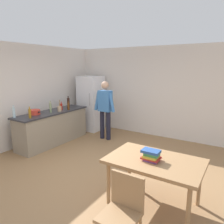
{
  "coord_description": "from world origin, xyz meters",
  "views": [
    {
      "loc": [
        2.44,
        -3.14,
        2.12
      ],
      "look_at": [
        -0.41,
        1.37,
        0.97
      ],
      "focal_mm": 34.11,
      "sensor_mm": 36.0,
      "label": 1
    }
  ],
  "objects_px": {
    "bottle_beer_brown": "(68,106)",
    "book_stack": "(151,155)",
    "bottle_vinegar_tall": "(50,108)",
    "refrigerator": "(91,103)",
    "cooking_pot": "(35,112)",
    "bottle_wine_dark": "(68,102)",
    "person": "(105,106)",
    "utensil_jar": "(59,109)",
    "bottle_sauce_red": "(61,107)",
    "dining_table": "(154,164)",
    "bottle_water_clear": "(14,112)",
    "chair": "(123,208)",
    "bottle_oil_amber": "(30,113)"
  },
  "relations": [
    {
      "from": "bottle_vinegar_tall",
      "to": "bottle_water_clear",
      "type": "height_order",
      "value": "bottle_vinegar_tall"
    },
    {
      "from": "dining_table",
      "to": "bottle_beer_brown",
      "type": "xyz_separation_m",
      "value": [
        -3.18,
        1.51,
        0.33
      ]
    },
    {
      "from": "dining_table",
      "to": "bottle_water_clear",
      "type": "xyz_separation_m",
      "value": [
        -3.64,
        0.12,
        0.35
      ]
    },
    {
      "from": "bottle_vinegar_tall",
      "to": "utensil_jar",
      "type": "bearing_deg",
      "value": 68.52
    },
    {
      "from": "refrigerator",
      "to": "utensil_jar",
      "type": "xyz_separation_m",
      "value": [
        0.06,
        -1.48,
        0.08
      ]
    },
    {
      "from": "person",
      "to": "bottle_vinegar_tall",
      "type": "bearing_deg",
      "value": -130.4
    },
    {
      "from": "chair",
      "to": "book_stack",
      "type": "xyz_separation_m",
      "value": [
        -0.04,
        0.91,
        0.3
      ]
    },
    {
      "from": "utensil_jar",
      "to": "bottle_beer_brown",
      "type": "xyz_separation_m",
      "value": [
        0.06,
        0.28,
        0.03
      ]
    },
    {
      "from": "dining_table",
      "to": "bottle_vinegar_tall",
      "type": "xyz_separation_m",
      "value": [
        -3.33,
        0.99,
        0.36
      ]
    },
    {
      "from": "chair",
      "to": "cooking_pot",
      "type": "xyz_separation_m",
      "value": [
        -3.5,
        1.58,
        0.43
      ]
    },
    {
      "from": "person",
      "to": "utensil_jar",
      "type": "height_order",
      "value": "person"
    },
    {
      "from": "utensil_jar",
      "to": "refrigerator",
      "type": "bearing_deg",
      "value": 92.28
    },
    {
      "from": "person",
      "to": "bottle_oil_amber",
      "type": "distance_m",
      "value": 2.07
    },
    {
      "from": "bottle_vinegar_tall",
      "to": "bottle_water_clear",
      "type": "bearing_deg",
      "value": -109.16
    },
    {
      "from": "bottle_vinegar_tall",
      "to": "book_stack",
      "type": "distance_m",
      "value": 3.47
    },
    {
      "from": "cooking_pot",
      "to": "bottle_wine_dark",
      "type": "relative_size",
      "value": 1.18
    },
    {
      "from": "dining_table",
      "to": "bottle_beer_brown",
      "type": "height_order",
      "value": "bottle_beer_brown"
    },
    {
      "from": "chair",
      "to": "bottle_beer_brown",
      "type": "height_order",
      "value": "bottle_beer_brown"
    },
    {
      "from": "utensil_jar",
      "to": "bottle_beer_brown",
      "type": "relative_size",
      "value": 1.23
    },
    {
      "from": "bottle_wine_dark",
      "to": "bottle_beer_brown",
      "type": "bearing_deg",
      "value": -46.47
    },
    {
      "from": "refrigerator",
      "to": "book_stack",
      "type": "distance_m",
      "value": 4.27
    },
    {
      "from": "book_stack",
      "to": "bottle_wine_dark",
      "type": "bearing_deg",
      "value": 151.49
    },
    {
      "from": "refrigerator",
      "to": "bottle_water_clear",
      "type": "bearing_deg",
      "value": -97.41
    },
    {
      "from": "utensil_jar",
      "to": "bottle_vinegar_tall",
      "type": "height_order",
      "value": "same"
    },
    {
      "from": "bottle_sauce_red",
      "to": "bottle_vinegar_tall",
      "type": "relative_size",
      "value": 0.75
    },
    {
      "from": "refrigerator",
      "to": "dining_table",
      "type": "distance_m",
      "value": 4.27
    },
    {
      "from": "person",
      "to": "bottle_water_clear",
      "type": "relative_size",
      "value": 5.67
    },
    {
      "from": "bottle_vinegar_tall",
      "to": "book_stack",
      "type": "height_order",
      "value": "bottle_vinegar_tall"
    },
    {
      "from": "chair",
      "to": "utensil_jar",
      "type": "distance_m",
      "value": 3.94
    },
    {
      "from": "person",
      "to": "cooking_pot",
      "type": "bearing_deg",
      "value": -126.98
    },
    {
      "from": "person",
      "to": "dining_table",
      "type": "relative_size",
      "value": 1.21
    },
    {
      "from": "chair",
      "to": "bottle_vinegar_tall",
      "type": "height_order",
      "value": "bottle_vinegar_tall"
    },
    {
      "from": "bottle_beer_brown",
      "to": "book_stack",
      "type": "xyz_separation_m",
      "value": [
        3.14,
        -1.57,
        -0.18
      ]
    },
    {
      "from": "bottle_oil_amber",
      "to": "bottle_beer_brown",
      "type": "xyz_separation_m",
      "value": [
        0.09,
        1.22,
        -0.01
      ]
    },
    {
      "from": "person",
      "to": "cooking_pot",
      "type": "height_order",
      "value": "person"
    },
    {
      "from": "chair",
      "to": "bottle_water_clear",
      "type": "distance_m",
      "value": 3.83
    },
    {
      "from": "refrigerator",
      "to": "bottle_beer_brown",
      "type": "xyz_separation_m",
      "value": [
        0.12,
        -1.19,
        0.11
      ]
    },
    {
      "from": "bottle_oil_amber",
      "to": "bottle_vinegar_tall",
      "type": "relative_size",
      "value": 0.88
    },
    {
      "from": "refrigerator",
      "to": "bottle_vinegar_tall",
      "type": "relative_size",
      "value": 5.62
    },
    {
      "from": "person",
      "to": "book_stack",
      "type": "distance_m",
      "value": 3.2
    },
    {
      "from": "cooking_pot",
      "to": "bottle_beer_brown",
      "type": "height_order",
      "value": "bottle_beer_brown"
    },
    {
      "from": "bottle_oil_amber",
      "to": "person",
      "type": "bearing_deg",
      "value": 63.78
    },
    {
      "from": "cooking_pot",
      "to": "bottle_vinegar_tall",
      "type": "bearing_deg",
      "value": 65.64
    },
    {
      "from": "bottle_oil_amber",
      "to": "bottle_wine_dark",
      "type": "height_order",
      "value": "bottle_wine_dark"
    },
    {
      "from": "refrigerator",
      "to": "person",
      "type": "bearing_deg",
      "value": -30.23
    },
    {
      "from": "dining_table",
      "to": "bottle_vinegar_tall",
      "type": "distance_m",
      "value": 3.5
    },
    {
      "from": "cooking_pot",
      "to": "bottle_water_clear",
      "type": "bearing_deg",
      "value": -104.96
    },
    {
      "from": "bottle_oil_amber",
      "to": "bottle_water_clear",
      "type": "bearing_deg",
      "value": -155.32
    },
    {
      "from": "person",
      "to": "bottle_sauce_red",
      "type": "height_order",
      "value": "person"
    },
    {
      "from": "refrigerator",
      "to": "bottle_vinegar_tall",
      "type": "bearing_deg",
      "value": -91.1
    }
  ]
}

